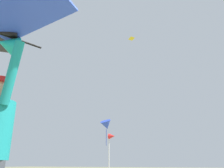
{
  "coord_description": "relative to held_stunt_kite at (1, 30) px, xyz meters",
  "views": [
    {
      "loc": [
        1.98,
        -1.79,
        0.79
      ],
      "look_at": [
        -0.05,
        2.26,
        2.34
      ],
      "focal_mm": 37.42,
      "sensor_mm": 36.0,
      "label": 1
    }
  ],
  "objects": [
    {
      "name": "marker_flag",
      "position": [
        -2.59,
        7.78,
        -0.39
      ],
      "size": [
        0.3,
        0.24,
        2.05
      ],
      "color": "silver",
      "rests_on": "ground"
    },
    {
      "name": "distant_kite_blue_high_left",
      "position": [
        -10.12,
        21.42,
        2.71
      ],
      "size": [
        1.69,
        1.86,
        2.98
      ],
      "color": "blue"
    },
    {
      "name": "held_stunt_kite",
      "position": [
        0.0,
        0.0,
        0.0
      ],
      "size": [
        1.92,
        1.32,
        0.42
      ],
      "color": "black"
    },
    {
      "name": "distant_kite_yellow_low_left",
      "position": [
        -10.17,
        30.01,
        18.05
      ],
      "size": [
        0.97,
        0.98,
        0.34
      ],
      "color": "yellow"
    }
  ]
}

